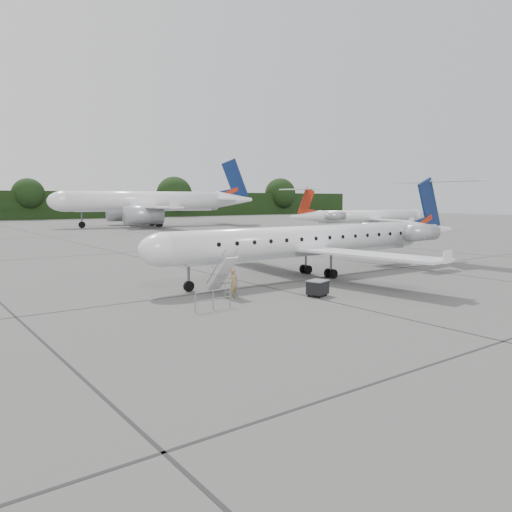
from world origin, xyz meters
TOP-DOWN VIEW (x-y plane):
  - ground at (0.00, 0.00)m, footprint 320.00×320.00m
  - main_regional_jet at (0.28, 6.81)m, footprint 29.05×20.95m
  - airstair at (-8.43, 4.66)m, footprint 0.86×2.17m
  - passenger at (-8.43, 3.43)m, footprint 0.73×0.61m
  - safety_railing at (-10.94, 1.59)m, footprint 2.20×0.28m
  - baggage_cart at (-4.12, 1.08)m, footprint 1.38×1.24m
  - bg_narrowbody at (19.08, 77.43)m, footprint 44.46×35.03m
  - bg_regional_right at (44.62, 39.37)m, footprint 30.09×22.86m

SIDE VIEW (x-z plane):
  - ground at x=0.00m, z-range 0.00..0.00m
  - baggage_cart at x=-4.12m, z-range 0.00..1.00m
  - safety_railing at x=-10.94m, z-range 0.00..1.00m
  - passenger at x=-8.43m, z-range 0.00..1.71m
  - airstair at x=-8.43m, z-range 0.00..2.33m
  - main_regional_jet at x=0.28m, z-range 0.00..7.43m
  - bg_regional_right at x=44.62m, z-range 0.00..7.46m
  - bg_narrowbody at x=19.08m, z-range 0.00..14.52m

